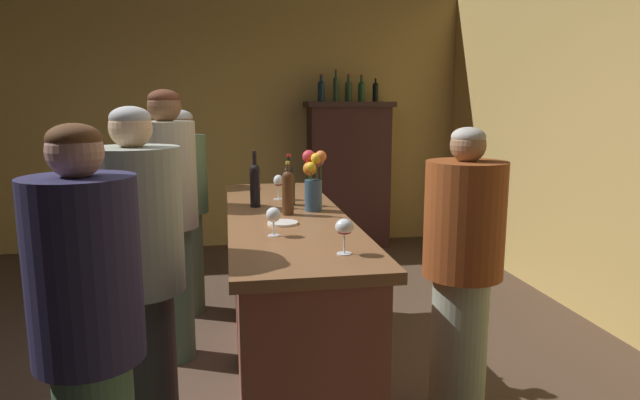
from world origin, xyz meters
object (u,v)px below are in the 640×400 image
at_px(patron_redhead, 170,215).
at_px(display_bottle_center, 349,90).
at_px(display_bottle_midright, 361,90).
at_px(display_bottle_right, 375,91).
at_px(wine_bottle_chardonnay, 255,183).
at_px(display_bottle_midleft, 336,88).
at_px(bar_counter, 287,295).
at_px(display_cabinet, 348,172).
at_px(flower_arrangement, 314,177).
at_px(patron_in_navy, 140,283).
at_px(cheese_plate, 283,223).
at_px(patron_tall, 90,347).
at_px(wine_glass_front, 344,229).
at_px(wine_bottle_malbec, 289,183).
at_px(wine_glass_mid, 278,182).
at_px(wine_bottle_syrah, 288,191).
at_px(display_bottle_left, 321,90).
at_px(bartender, 462,268).
at_px(patron_in_grey, 184,204).
at_px(wine_glass_rear, 273,216).

bearing_deg(patron_redhead, display_bottle_center, 88.59).
bearing_deg(display_bottle_midright, display_bottle_right, 0.00).
distance_m(wine_bottle_chardonnay, display_bottle_midleft, 3.01).
distance_m(bar_counter, display_cabinet, 3.16).
bearing_deg(flower_arrangement, patron_in_navy, -136.95).
height_order(cheese_plate, patron_tall, patron_tall).
height_order(wine_glass_front, display_bottle_midleft, display_bottle_midleft).
height_order(wine_bottle_malbec, patron_tall, patron_tall).
height_order(display_bottle_center, patron_in_navy, display_bottle_center).
bearing_deg(patron_tall, wine_bottle_chardonnay, 6.55).
relative_size(wine_glass_mid, flower_arrangement, 0.46).
distance_m(wine_glass_mid, display_bottle_midright, 2.83).
bearing_deg(bar_counter, wine_bottle_syrah, -79.03).
distance_m(bar_counter, patron_in_navy, 1.12).
bearing_deg(patron_redhead, display_bottle_left, 93.58).
height_order(wine_bottle_chardonnay, display_bottle_right, display_bottle_right).
distance_m(bar_counter, wine_glass_mid, 0.78).
xyz_separation_m(wine_glass_mid, display_bottle_left, (0.72, 2.50, 0.66)).
bearing_deg(display_bottle_right, display_cabinet, 180.00).
distance_m(wine_glass_mid, bartender, 1.40).
xyz_separation_m(wine_bottle_malbec, patron_in_grey, (-0.72, 0.91, -0.28)).
xyz_separation_m(display_bottle_left, patron_tall, (-1.50, -4.32, -0.92)).
bearing_deg(wine_bottle_malbec, flower_arrangement, -60.22).
height_order(wine_bottle_chardonnay, display_bottle_left, display_bottle_left).
bearing_deg(cheese_plate, display_bottle_left, 76.73).
xyz_separation_m(display_cabinet, display_bottle_midleft, (-0.15, -0.00, 0.95)).
distance_m(wine_bottle_malbec, display_bottle_midright, 3.00).
distance_m(bar_counter, display_bottle_midleft, 3.36).
relative_size(wine_bottle_chardonnay, patron_in_grey, 0.22).
bearing_deg(flower_arrangement, bartender, -45.40).
height_order(wine_bottle_chardonnay, patron_redhead, patron_redhead).
xyz_separation_m(display_bottle_midleft, bartender, (-0.06, -3.58, -0.98)).
height_order(flower_arrangement, patron_in_navy, patron_in_navy).
distance_m(display_bottle_center, display_bottle_right, 0.31).
distance_m(display_bottle_right, patron_in_navy, 4.36).
relative_size(display_bottle_center, display_bottle_midright, 1.01).
distance_m(wine_glass_front, wine_glass_mid, 1.39).
relative_size(patron_in_grey, bartender, 1.04).
relative_size(wine_bottle_syrah, display_bottle_midleft, 0.87).
height_order(wine_glass_rear, patron_tall, patron_tall).
distance_m(cheese_plate, patron_in_navy, 0.83).
height_order(wine_bottle_syrah, display_bottle_midright, display_bottle_midright).
xyz_separation_m(wine_glass_front, display_bottle_right, (1.19, 3.88, 0.65)).
xyz_separation_m(display_bottle_midright, display_bottle_right, (0.16, 0.00, -0.01)).
distance_m(display_cabinet, cheese_plate, 3.43).
relative_size(wine_glass_front, display_bottle_left, 0.51).
relative_size(patron_redhead, patron_in_grey, 1.08).
xyz_separation_m(wine_bottle_syrah, wine_glass_rear, (-0.13, -0.49, -0.04)).
xyz_separation_m(display_bottle_center, patron_in_navy, (-1.74, -3.74, -0.90)).
relative_size(wine_bottle_syrah, display_bottle_midright, 1.04).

